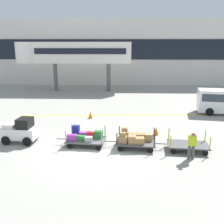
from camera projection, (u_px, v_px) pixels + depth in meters
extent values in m
plane|color=#9E9B91|center=(91.00, 153.00, 15.12)|extent=(120.00, 120.00, 0.00)
cube|color=yellow|center=(122.00, 115.00, 22.86)|extent=(17.30, 1.15, 0.01)
cube|color=beige|center=(110.00, 52.00, 39.08)|extent=(60.43, 2.40, 9.29)
cube|color=black|center=(110.00, 49.00, 37.75)|extent=(57.40, 0.12, 2.80)
cube|color=silver|center=(81.00, 53.00, 33.34)|extent=(12.43, 2.20, 2.60)
cylinder|color=silver|center=(28.00, 52.00, 33.58)|extent=(3.00, 3.00, 2.60)
cube|color=black|center=(80.00, 51.00, 32.19)|extent=(11.18, 0.08, 0.70)
cylinder|color=#59595B|center=(56.00, 77.00, 34.24)|extent=(0.50, 0.50, 3.54)
cylinder|color=#59595B|center=(109.00, 77.00, 34.00)|extent=(0.50, 0.50, 3.54)
cube|color=white|center=(20.00, 133.00, 16.56)|extent=(2.20, 1.30, 0.70)
cube|color=black|center=(25.00, 123.00, 16.34)|extent=(0.89, 1.06, 0.60)
cube|color=silver|center=(11.00, 125.00, 16.51)|extent=(0.79, 1.00, 0.24)
cylinder|color=black|center=(14.00, 135.00, 17.23)|extent=(0.57, 0.23, 0.56)
cylinder|color=black|center=(6.00, 140.00, 16.23)|extent=(0.57, 0.23, 0.56)
cylinder|color=black|center=(34.00, 136.00, 17.06)|extent=(0.57, 0.23, 0.56)
cylinder|color=black|center=(27.00, 141.00, 16.06)|extent=(0.57, 0.23, 0.56)
cube|color=#4C4C4F|center=(86.00, 140.00, 16.09)|extent=(2.43, 1.62, 0.08)
cylinder|color=gray|center=(72.00, 130.00, 16.74)|extent=(0.06, 0.06, 0.70)
cylinder|color=gray|center=(66.00, 137.00, 15.51)|extent=(0.06, 0.06, 0.70)
cylinder|color=gray|center=(105.00, 131.00, 16.47)|extent=(0.06, 0.06, 0.70)
cylinder|color=gray|center=(101.00, 138.00, 15.23)|extent=(0.06, 0.06, 0.70)
cylinder|color=black|center=(75.00, 139.00, 16.82)|extent=(0.33, 0.13, 0.32)
cylinder|color=black|center=(70.00, 146.00, 15.68)|extent=(0.33, 0.13, 0.32)
cylinder|color=black|center=(102.00, 140.00, 16.60)|extent=(0.33, 0.13, 0.32)
cylinder|color=black|center=(98.00, 147.00, 15.46)|extent=(0.33, 0.13, 0.32)
cylinder|color=#333333|center=(62.00, 139.00, 16.28)|extent=(0.70, 0.12, 0.05)
cube|color=navy|center=(76.00, 133.00, 16.44)|extent=(0.43, 0.36, 0.47)
cube|color=#8C338C|center=(72.00, 138.00, 15.80)|extent=(0.59, 0.31, 0.39)
cube|color=#8C338C|center=(84.00, 135.00, 16.35)|extent=(0.57, 0.34, 0.34)
cube|color=#236B2D|center=(81.00, 138.00, 15.79)|extent=(0.62, 0.40, 0.32)
cube|color=red|center=(91.00, 135.00, 16.31)|extent=(0.61, 0.36, 0.37)
cube|color=#99999E|center=(89.00, 139.00, 15.68)|extent=(0.46, 0.33, 0.30)
cube|color=#236B2D|center=(99.00, 134.00, 16.22)|extent=(0.53, 0.40, 0.46)
cube|color=navy|center=(76.00, 128.00, 16.35)|extent=(0.45, 0.37, 0.27)
cube|color=#4C4C4F|center=(136.00, 142.00, 15.70)|extent=(2.43, 1.62, 0.08)
cylinder|color=black|center=(119.00, 132.00, 16.36)|extent=(0.06, 0.06, 0.70)
cylinder|color=black|center=(117.00, 139.00, 15.12)|extent=(0.06, 0.06, 0.70)
cylinder|color=black|center=(154.00, 133.00, 16.08)|extent=(0.06, 0.06, 0.70)
cylinder|color=black|center=(154.00, 141.00, 14.85)|extent=(0.06, 0.06, 0.70)
cylinder|color=black|center=(122.00, 141.00, 16.43)|extent=(0.33, 0.13, 0.32)
cylinder|color=black|center=(120.00, 149.00, 15.29)|extent=(0.33, 0.13, 0.32)
cylinder|color=black|center=(150.00, 142.00, 16.21)|extent=(0.33, 0.13, 0.32)
cylinder|color=black|center=(150.00, 150.00, 15.07)|extent=(0.33, 0.13, 0.32)
cylinder|color=#333333|center=(111.00, 141.00, 15.90)|extent=(0.70, 0.12, 0.05)
cube|color=olive|center=(125.00, 136.00, 16.03)|extent=(0.56, 0.46, 0.45)
cube|color=#9E7A4C|center=(123.00, 139.00, 15.46)|extent=(0.54, 0.45, 0.41)
cube|color=#9E7A4C|center=(132.00, 137.00, 15.99)|extent=(0.46, 0.51, 0.38)
cube|color=#9E7A4C|center=(132.00, 140.00, 15.34)|extent=(0.44, 0.41, 0.47)
cube|color=#9E7A4C|center=(141.00, 137.00, 15.90)|extent=(0.56, 0.49, 0.42)
cube|color=#A87F4C|center=(140.00, 141.00, 15.33)|extent=(0.54, 0.48, 0.37)
cube|color=tan|center=(148.00, 137.00, 15.83)|extent=(0.47, 0.43, 0.41)
cube|color=#9E7A4C|center=(125.00, 130.00, 15.94)|extent=(0.38, 0.35, 0.29)
cube|color=olive|center=(123.00, 134.00, 15.38)|extent=(0.37, 0.28, 0.22)
cube|color=#4C4C4F|center=(188.00, 145.00, 15.32)|extent=(2.43, 1.62, 0.08)
cylinder|color=gold|center=(169.00, 134.00, 15.97)|extent=(0.06, 0.06, 0.70)
cylinder|color=gold|center=(171.00, 142.00, 14.74)|extent=(0.06, 0.06, 0.70)
cylinder|color=gold|center=(205.00, 135.00, 15.70)|extent=(0.06, 0.06, 0.70)
cylinder|color=gold|center=(210.00, 143.00, 14.46)|extent=(0.06, 0.06, 0.70)
cylinder|color=black|center=(172.00, 144.00, 16.05)|extent=(0.33, 0.13, 0.32)
cylinder|color=black|center=(173.00, 151.00, 14.91)|extent=(0.33, 0.13, 0.32)
cylinder|color=black|center=(201.00, 145.00, 15.83)|extent=(0.33, 0.13, 0.32)
cylinder|color=black|center=(205.00, 153.00, 14.69)|extent=(0.33, 0.13, 0.32)
cylinder|color=#333333|center=(162.00, 144.00, 15.51)|extent=(0.70, 0.12, 0.05)
cylinder|color=#4C4C4C|center=(189.00, 152.00, 14.21)|extent=(0.16, 0.16, 0.82)
cylinder|color=#4C4C4C|center=(193.00, 152.00, 14.20)|extent=(0.16, 0.16, 0.82)
cube|color=#D1E51E|center=(193.00, 141.00, 13.93)|extent=(0.41, 0.43, 0.61)
sphere|color=#8C6647|center=(194.00, 135.00, 13.72)|extent=(0.22, 0.22, 0.22)
cylinder|color=black|center=(209.00, 112.00, 22.72)|extent=(0.71, 0.34, 0.68)
cone|color=orange|center=(91.00, 115.00, 21.94)|extent=(0.36, 0.36, 0.55)
cone|color=#EA590F|center=(156.00, 131.00, 17.95)|extent=(0.36, 0.36, 0.55)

